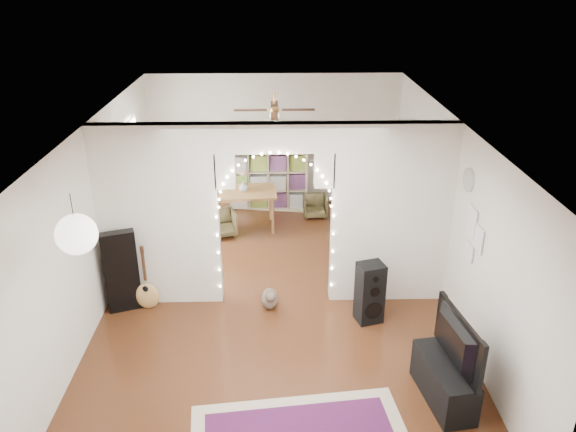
{
  "coord_description": "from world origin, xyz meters",
  "views": [
    {
      "loc": [
        0.01,
        -7.27,
        4.6
      ],
      "look_at": [
        0.19,
        0.3,
        1.21
      ],
      "focal_mm": 35.0,
      "sensor_mm": 36.0,
      "label": 1
    }
  ],
  "objects_px": {
    "acoustic_guitar": "(146,286)",
    "floor_speaker": "(370,293)",
    "bookcase": "(268,170)",
    "dining_table": "(244,195)",
    "dining_chair_left": "(222,223)",
    "media_console": "(444,381)",
    "dining_chair_right": "(315,206)"
  },
  "relations": [
    {
      "from": "acoustic_guitar",
      "to": "dining_chair_left",
      "type": "bearing_deg",
      "value": 93.7
    },
    {
      "from": "acoustic_guitar",
      "to": "bookcase",
      "type": "bearing_deg",
      "value": 88.61
    },
    {
      "from": "dining_table",
      "to": "dining_chair_left",
      "type": "height_order",
      "value": "dining_table"
    },
    {
      "from": "dining_chair_left",
      "to": "dining_chair_right",
      "type": "distance_m",
      "value": 1.97
    },
    {
      "from": "acoustic_guitar",
      "to": "dining_chair_right",
      "type": "bearing_deg",
      "value": 74.16
    },
    {
      "from": "bookcase",
      "to": "dining_table",
      "type": "bearing_deg",
      "value": -105.66
    },
    {
      "from": "dining_table",
      "to": "bookcase",
      "type": "bearing_deg",
      "value": 61.45
    },
    {
      "from": "acoustic_guitar",
      "to": "media_console",
      "type": "height_order",
      "value": "acoustic_guitar"
    },
    {
      "from": "bookcase",
      "to": "acoustic_guitar",
      "type": "bearing_deg",
      "value": -106.23
    },
    {
      "from": "media_console",
      "to": "bookcase",
      "type": "bearing_deg",
      "value": 100.91
    },
    {
      "from": "acoustic_guitar",
      "to": "dining_table",
      "type": "xyz_separation_m",
      "value": [
        1.28,
        2.75,
        0.31
      ]
    },
    {
      "from": "bookcase",
      "to": "dining_table",
      "type": "height_order",
      "value": "bookcase"
    },
    {
      "from": "floor_speaker",
      "to": "dining_chair_left",
      "type": "xyz_separation_m",
      "value": [
        -2.3,
        2.82,
        -0.21
      ]
    },
    {
      "from": "bookcase",
      "to": "dining_chair_right",
      "type": "bearing_deg",
      "value": -18.91
    },
    {
      "from": "media_console",
      "to": "dining_chair_right",
      "type": "xyz_separation_m",
      "value": [
        -1.12,
        5.24,
        -0.03
      ]
    },
    {
      "from": "bookcase",
      "to": "dining_table",
      "type": "xyz_separation_m",
      "value": [
        -0.45,
        -1.0,
        -0.13
      ]
    },
    {
      "from": "media_console",
      "to": "dining_chair_right",
      "type": "relative_size",
      "value": 2.11
    },
    {
      "from": "media_console",
      "to": "bookcase",
      "type": "xyz_separation_m",
      "value": [
        -2.05,
        5.73,
        0.56
      ]
    },
    {
      "from": "media_console",
      "to": "bookcase",
      "type": "distance_m",
      "value": 6.11
    },
    {
      "from": "media_console",
      "to": "dining_chair_right",
      "type": "distance_m",
      "value": 5.36
    },
    {
      "from": "floor_speaker",
      "to": "bookcase",
      "type": "distance_m",
      "value": 4.38
    },
    {
      "from": "media_console",
      "to": "dining_chair_left",
      "type": "xyz_separation_m",
      "value": [
        -2.91,
        4.42,
        -0.02
      ]
    },
    {
      "from": "bookcase",
      "to": "dining_chair_right",
      "type": "height_order",
      "value": "bookcase"
    },
    {
      "from": "acoustic_guitar",
      "to": "floor_speaker",
      "type": "relative_size",
      "value": 0.97
    },
    {
      "from": "floor_speaker",
      "to": "media_console",
      "type": "relative_size",
      "value": 0.89
    },
    {
      "from": "dining_chair_left",
      "to": "dining_table",
      "type": "bearing_deg",
      "value": 20.67
    },
    {
      "from": "media_console",
      "to": "dining_chair_left",
      "type": "height_order",
      "value": "media_console"
    },
    {
      "from": "floor_speaker",
      "to": "dining_table",
      "type": "distance_m",
      "value": 3.66
    },
    {
      "from": "floor_speaker",
      "to": "dining_chair_right",
      "type": "distance_m",
      "value": 3.68
    },
    {
      "from": "dining_chair_left",
      "to": "media_console",
      "type": "bearing_deg",
      "value": -72.67
    },
    {
      "from": "acoustic_guitar",
      "to": "media_console",
      "type": "relative_size",
      "value": 0.86
    },
    {
      "from": "bookcase",
      "to": "dining_chair_right",
      "type": "distance_m",
      "value": 1.21
    }
  ]
}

